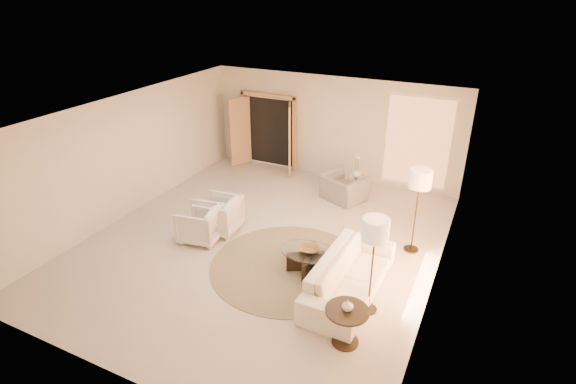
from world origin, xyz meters
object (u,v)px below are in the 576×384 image
at_px(floor_lamp_near, 420,182).
at_px(end_vase, 348,305).
at_px(coffee_table, 309,258).
at_px(armchair_left, 219,213).
at_px(bowl, 309,249).
at_px(accent_chair, 343,183).
at_px(end_table, 347,320).
at_px(side_vase, 357,173).
at_px(armchair_right, 200,222).
at_px(side_table, 356,186).
at_px(floor_lamp_far, 375,234).
at_px(sofa, 350,275).

height_order(floor_lamp_near, end_vase, floor_lamp_near).
bearing_deg(coffee_table, end_vase, -50.01).
distance_m(armchair_left, bowl, 2.44).
bearing_deg(armchair_left, accent_chair, 137.85).
distance_m(end_table, side_vase, 5.06).
bearing_deg(armchair_right, coffee_table, 80.05).
height_order(accent_chair, side_table, accent_chair).
xyz_separation_m(armchair_left, side_vase, (2.22, 2.81, 0.28)).
distance_m(armchair_right, accent_chair, 3.76).
height_order(armchair_left, side_table, armchair_left).
distance_m(armchair_left, coffee_table, 2.45).
relative_size(armchair_left, bowl, 2.33).
relative_size(armchair_left, end_table, 1.29).
height_order(floor_lamp_far, side_vase, floor_lamp_far).
distance_m(coffee_table, floor_lamp_far, 1.94).
xyz_separation_m(armchair_right, bowl, (2.52, -0.04, 0.05)).
bearing_deg(floor_lamp_far, end_table, -96.52).
bearing_deg(armchair_right, side_vase, 135.36).
distance_m(end_table, floor_lamp_far, 1.39).
relative_size(coffee_table, end_table, 2.28).
bearing_deg(accent_chair, side_table, -126.06).
distance_m(sofa, armchair_left, 3.40).
relative_size(armchair_right, end_vase, 4.71).
height_order(floor_lamp_near, floor_lamp_far, floor_lamp_near).
height_order(armchair_left, floor_lamp_far, floor_lamp_far).
bearing_deg(bowl, accent_chair, 97.98).
distance_m(floor_lamp_far, bowl, 1.82).
height_order(floor_lamp_far, bowl, floor_lamp_far).
height_order(sofa, coffee_table, sofa).
bearing_deg(end_vase, armchair_left, 150.84).
xyz_separation_m(armchair_left, armchair_right, (-0.14, -0.49, -0.01)).
xyz_separation_m(sofa, side_table, (-1.08, 3.65, 0.00)).
relative_size(end_table, floor_lamp_far, 0.38).
distance_m(sofa, bowl, 0.97).
xyz_separation_m(sofa, bowl, (-0.92, 0.31, 0.11)).
height_order(accent_chair, side_vase, accent_chair).
bearing_deg(sofa, side_vase, 18.06).
bearing_deg(side_vase, side_table, 0.00).
relative_size(bowl, side_vase, 1.68).
bearing_deg(armchair_right, side_table, 135.36).
bearing_deg(end_vase, side_vase, 106.36).
relative_size(floor_lamp_near, end_vase, 10.05).
distance_m(sofa, end_table, 1.25).
bearing_deg(floor_lamp_near, bowl, -136.01).
xyz_separation_m(sofa, floor_lamp_near, (0.71, 1.88, 1.17)).
relative_size(end_vase, side_vase, 0.82).
xyz_separation_m(sofa, floor_lamp_far, (0.45, -0.31, 1.13)).
bearing_deg(side_table, bowl, -87.24).
bearing_deg(bowl, sofa, -18.57).
xyz_separation_m(accent_chair, end_table, (1.71, -4.68, -0.02)).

